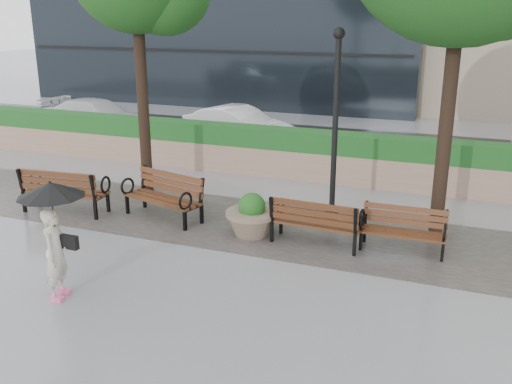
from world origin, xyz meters
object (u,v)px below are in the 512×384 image
(bench_0, at_px, (66,199))
(bench_1, at_px, (164,206))
(car_right, at_px, (239,126))
(pedestrian, at_px, (54,229))
(planter_left, at_px, (252,219))
(lamppost, at_px, (335,142))
(bench_3, at_px, (402,239))
(bench_2, at_px, (316,231))
(car_left, at_px, (98,117))

(bench_0, xyz_separation_m, bench_1, (2.34, 0.46, -0.01))
(car_right, height_order, pedestrian, pedestrian)
(planter_left, height_order, car_right, car_right)
(bench_0, relative_size, lamppost, 0.49)
(bench_0, distance_m, bench_3, 7.61)
(bench_2, relative_size, car_right, 0.45)
(planter_left, bearing_deg, bench_3, 5.05)
(bench_3, relative_size, pedestrian, 0.84)
(bench_1, height_order, bench_2, bench_1)
(bench_0, bearing_deg, car_right, -102.65)
(bench_0, bearing_deg, bench_2, 176.84)
(bench_3, distance_m, planter_left, 3.05)
(lamppost, distance_m, pedestrian, 5.95)
(bench_0, xyz_separation_m, lamppost, (5.94, 1.52, 1.53))
(car_right, bearing_deg, lamppost, -127.55)
(planter_left, xyz_separation_m, car_left, (-9.24, 7.41, 0.30))
(bench_2, bearing_deg, bench_0, 5.13)
(bench_0, height_order, bench_3, bench_0)
(bench_3, xyz_separation_m, car_right, (-6.61, 7.42, 0.41))
(pedestrian, bearing_deg, bench_0, 25.88)
(lamppost, height_order, car_left, lamppost)
(lamppost, bearing_deg, bench_3, -31.05)
(car_left, bearing_deg, car_right, -83.84)
(bench_2, bearing_deg, car_right, -54.50)
(bench_2, relative_size, car_left, 0.41)
(bench_2, xyz_separation_m, car_right, (-4.95, 7.69, 0.38))
(bench_1, xyz_separation_m, planter_left, (2.22, -0.20, 0.05))
(car_right, bearing_deg, bench_1, -154.97)
(lamppost, relative_size, pedestrian, 2.15)
(planter_left, height_order, lamppost, lamppost)
(pedestrian, bearing_deg, bench_3, -63.77)
(planter_left, xyz_separation_m, lamppost, (1.38, 1.27, 1.49))
(pedestrian, bearing_deg, car_right, -3.74)
(bench_1, height_order, pedestrian, pedestrian)
(bench_2, xyz_separation_m, bench_3, (1.66, 0.27, -0.03))
(bench_1, bearing_deg, car_right, 115.30)
(bench_0, xyz_separation_m, bench_3, (7.60, 0.53, -0.06))
(bench_0, bearing_deg, bench_3, 178.38)
(bench_1, relative_size, car_right, 0.50)
(bench_2, relative_size, pedestrian, 0.95)
(lamppost, distance_m, car_left, 12.32)
(car_left, bearing_deg, bench_1, -132.37)
(bench_1, distance_m, pedestrian, 3.96)
(planter_left, bearing_deg, lamppost, 42.60)
(bench_3, bearing_deg, lamppost, 147.95)
(bench_0, bearing_deg, bench_1, -174.39)
(car_left, xyz_separation_m, car_right, (5.66, 0.27, 0.01))
(bench_3, bearing_deg, bench_2, -171.60)
(bench_0, distance_m, bench_1, 2.38)
(bench_0, height_order, planter_left, bench_0)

